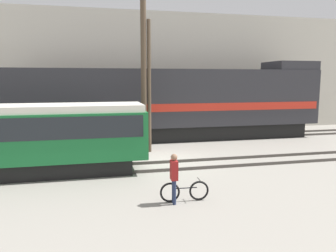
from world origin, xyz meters
TOP-DOWN VIEW (x-y plane):
  - ground_plane at (0.00, 0.00)m, footprint 120.00×120.00m
  - track_near at (0.00, -1.47)m, footprint 60.00×1.51m
  - track_far at (0.00, 5.45)m, footprint 60.00×1.51m
  - building_backdrop at (0.00, 12.30)m, footprint 42.55×6.00m
  - freight_locomotive at (1.67, 5.45)m, footprint 21.00×3.04m
  - streetcar at (-6.68, -1.47)m, footprint 10.98×2.54m
  - bicycle at (-0.50, -5.83)m, footprint 1.68×0.44m
  - person at (-0.90, -5.96)m, footprint 0.24×0.37m
  - utility_pole_center at (-0.65, 1.99)m, footprint 0.31×0.31m
  - utility_pole_right at (-0.36, 1.99)m, footprint 0.21×0.21m

SIDE VIEW (x-z plane):
  - ground_plane at x=0.00m, z-range 0.00..0.00m
  - track_near at x=0.00m, z-range 0.00..0.14m
  - track_far at x=0.00m, z-range 0.00..0.14m
  - bicycle at x=-0.50m, z-range -0.03..0.72m
  - person at x=-0.90m, z-range 0.18..1.86m
  - streetcar at x=-6.68m, z-range 0.22..3.23m
  - freight_locomotive at x=1.67m, z-range -0.18..5.15m
  - utility_pole_right at x=-0.36m, z-range 0.00..7.28m
  - utility_pole_center at x=-0.65m, z-range 0.00..9.10m
  - building_backdrop at x=0.00m, z-range 0.00..9.25m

